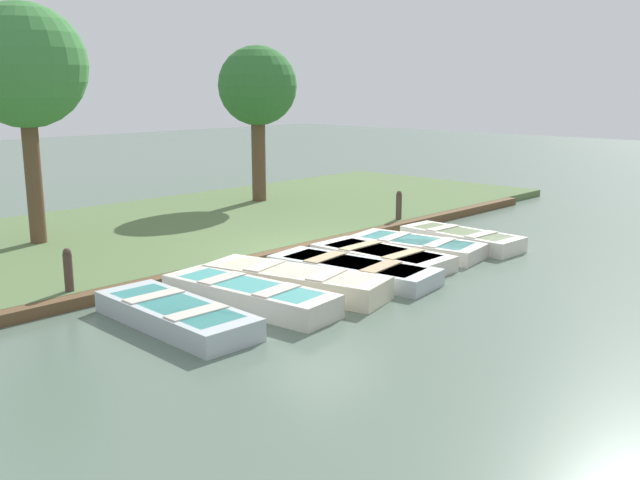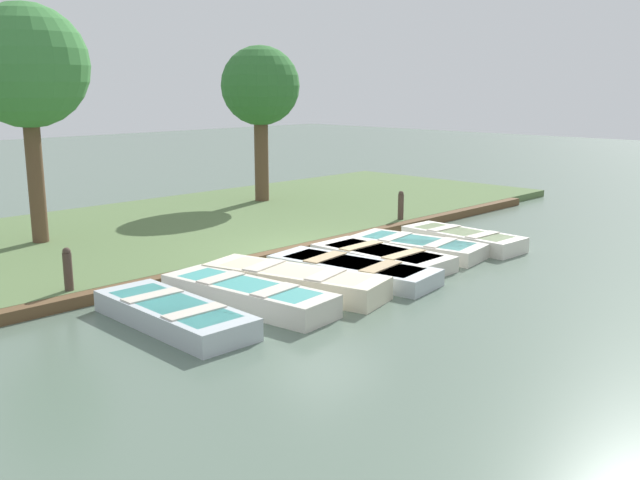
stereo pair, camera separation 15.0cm
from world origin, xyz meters
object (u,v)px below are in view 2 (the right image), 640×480
object	(u,v)px
park_tree_far_left	(26,68)
park_tree_left	(260,89)
rowboat_0	(173,314)
rowboat_4	(382,257)
rowboat_6	(463,239)
mooring_post_far	(401,209)
rowboat_3	(352,270)
rowboat_2	(294,281)
rowboat_5	(418,246)
mooring_post_near	(68,275)
rowboat_1	(248,295)

from	to	relation	value
park_tree_far_left	park_tree_left	bearing A→B (deg)	96.69
rowboat_0	rowboat_4	bearing A→B (deg)	92.22
rowboat_6	park_tree_left	world-z (taller)	park_tree_left
mooring_post_far	park_tree_left	bearing A→B (deg)	-175.08
rowboat_0	rowboat_3	xyz separation A→B (m)	(0.15, 4.06, -0.02)
rowboat_0	rowboat_3	distance (m)	4.06
rowboat_2	rowboat_4	world-z (taller)	rowboat_2
rowboat_4	park_tree_far_left	size ratio (longest dim) A/B	0.55
rowboat_0	park_tree_left	world-z (taller)	park_tree_left
rowboat_0	park_tree_far_left	xyz separation A→B (m)	(-6.49, 0.88, 3.87)
rowboat_5	mooring_post_near	world-z (taller)	mooring_post_near
rowboat_1	rowboat_4	distance (m)	3.82
rowboat_3	mooring_post_far	xyz separation A→B (m)	(-2.47, 4.70, 0.32)
rowboat_5	rowboat_6	world-z (taller)	rowboat_6
rowboat_1	rowboat_6	size ratio (longest dim) A/B	1.18
park_tree_left	rowboat_5	bearing A→B (deg)	-13.39
rowboat_4	rowboat_1	bearing A→B (deg)	-88.29
rowboat_6	rowboat_4	bearing A→B (deg)	-92.27
rowboat_1	park_tree_far_left	bearing A→B (deg)	178.32
rowboat_1	park_tree_left	bearing A→B (deg)	130.73
rowboat_1	rowboat_5	size ratio (longest dim) A/B	1.09
rowboat_2	park_tree_far_left	xyz separation A→B (m)	(-6.54, -1.71, 3.84)
mooring_post_near	park_tree_far_left	distance (m)	5.67
rowboat_3	park_tree_far_left	distance (m)	8.33
park_tree_left	mooring_post_near	bearing A→B (deg)	-60.38
rowboat_3	park_tree_far_left	xyz separation A→B (m)	(-6.64, -3.18, 3.89)
rowboat_0	mooring_post_far	size ratio (longest dim) A/B	3.20
rowboat_3	park_tree_left	distance (m)	9.30
mooring_post_far	park_tree_left	distance (m)	5.94
rowboat_2	mooring_post_near	xyz separation A→B (m)	(-2.37, -3.14, 0.27)
rowboat_5	rowboat_6	xyz separation A→B (m)	(0.31, 1.35, 0.02)
rowboat_1	rowboat_2	bearing A→B (deg)	85.61
rowboat_3	rowboat_6	xyz separation A→B (m)	(-0.01, 3.90, 0.02)
rowboat_6	mooring_post_near	world-z (taller)	mooring_post_near
rowboat_0	rowboat_2	xyz separation A→B (m)	(0.05, 2.58, 0.03)
rowboat_0	rowboat_6	size ratio (longest dim) A/B	1.08
rowboat_5	mooring_post_far	distance (m)	3.06
rowboat_0	mooring_post_far	distance (m)	9.07
mooring_post_near	park_tree_left	size ratio (longest dim) A/B	0.20
rowboat_0	rowboat_4	size ratio (longest dim) A/B	1.04
mooring_post_far	mooring_post_near	bearing A→B (deg)	-90.00
rowboat_0	mooring_post_near	xyz separation A→B (m)	(-2.32, -0.55, 0.31)
rowboat_1	rowboat_3	distance (m)	2.62
rowboat_2	park_tree_far_left	world-z (taller)	park_tree_far_left
rowboat_4	mooring_post_far	xyz separation A→B (m)	(-2.24, 3.51, 0.32)
park_tree_far_left	rowboat_2	bearing A→B (deg)	14.63
mooring_post_near	rowboat_1	bearing A→B (deg)	39.55
rowboat_0	park_tree_far_left	world-z (taller)	park_tree_far_left
rowboat_3	rowboat_1	bearing A→B (deg)	-99.36
rowboat_2	mooring_post_far	xyz separation A→B (m)	(-2.37, 6.18, 0.27)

